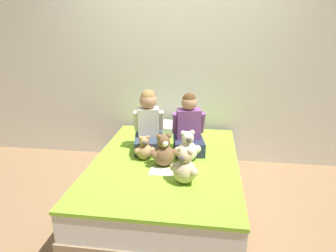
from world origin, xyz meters
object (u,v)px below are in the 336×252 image
(teddy_bear_held_by_right_child, at_px, (187,148))
(teddy_bear_held_by_left_child, at_px, (144,149))
(pillow_at_headboard, at_px, (175,129))
(child_on_right, at_px, (189,129))
(teddy_bear_between_children, at_px, (164,152))
(teddy_bear_at_foot_of_bed, at_px, (185,168))
(child_on_left, at_px, (149,125))
(bed, at_px, (166,181))
(sign_card, at_px, (161,171))

(teddy_bear_held_by_right_child, bearing_deg, teddy_bear_held_by_left_child, 163.91)
(teddy_bear_held_by_left_child, height_order, pillow_at_headboard, teddy_bear_held_by_left_child)
(child_on_right, bearing_deg, pillow_at_headboard, 101.43)
(teddy_bear_held_by_right_child, bearing_deg, teddy_bear_between_children, -167.93)
(child_on_right, distance_m, teddy_bear_at_foot_of_bed, 0.64)
(teddy_bear_held_by_left_child, bearing_deg, child_on_left, 72.04)
(child_on_left, relative_size, teddy_bear_held_by_right_child, 2.01)
(bed, bearing_deg, teddy_bear_between_children, -89.23)
(teddy_bear_between_children, relative_size, pillow_at_headboard, 0.64)
(teddy_bear_held_by_left_child, xyz_separation_m, teddy_bear_at_foot_of_bed, (0.41, -0.38, 0.03))
(bed, relative_size, teddy_bear_between_children, 6.09)
(bed, height_order, teddy_bear_between_children, teddy_bear_between_children)
(child_on_left, bearing_deg, teddy_bear_at_foot_of_bed, -67.88)
(child_on_right, relative_size, teddy_bear_at_foot_of_bed, 1.96)
(bed, height_order, teddy_bear_held_by_right_child, teddy_bear_held_by_right_child)
(teddy_bear_held_by_right_child, bearing_deg, bed, 165.35)
(teddy_bear_held_by_right_child, relative_size, teddy_bear_between_children, 0.99)
(teddy_bear_held_by_left_child, bearing_deg, child_on_right, 13.27)
(teddy_bear_held_by_left_child, height_order, teddy_bear_at_foot_of_bed, teddy_bear_at_foot_of_bed)
(sign_card, bearing_deg, bed, 89.52)
(teddy_bear_at_foot_of_bed, height_order, sign_card, teddy_bear_at_foot_of_bed)
(bed, bearing_deg, teddy_bear_at_foot_of_bed, -61.12)
(teddy_bear_held_by_left_child, xyz_separation_m, teddy_bear_held_by_right_child, (0.40, 0.02, 0.03))
(child_on_left, distance_m, pillow_at_headboard, 0.56)
(child_on_left, relative_size, sign_card, 2.89)
(teddy_bear_held_by_left_child, relative_size, teddy_bear_at_foot_of_bed, 0.78)
(teddy_bear_between_children, distance_m, pillow_at_headboard, 0.84)
(teddy_bear_held_by_right_child, height_order, teddy_bear_at_foot_of_bed, same)
(teddy_bear_held_by_right_child, xyz_separation_m, teddy_bear_between_children, (-0.20, -0.12, 0.00))
(bed, height_order, child_on_right, child_on_right)
(bed, distance_m, child_on_right, 0.55)
(teddy_bear_between_children, bearing_deg, child_on_right, 37.89)
(sign_card, bearing_deg, teddy_bear_held_by_right_child, 50.77)
(teddy_bear_between_children, bearing_deg, sign_card, -114.86)
(pillow_at_headboard, bearing_deg, teddy_bear_at_foot_of_bed, -79.27)
(bed, height_order, sign_card, sign_card)
(sign_card, bearing_deg, child_on_left, 112.74)
(teddy_bear_at_foot_of_bed, bearing_deg, teddy_bear_between_children, 151.38)
(sign_card, bearing_deg, teddy_bear_held_by_left_child, 130.61)
(pillow_at_headboard, bearing_deg, teddy_bear_held_by_right_child, -74.35)
(bed, height_order, teddy_bear_held_by_left_child, teddy_bear_held_by_left_child)
(pillow_at_headboard, relative_size, sign_card, 2.26)
(teddy_bear_held_by_left_child, relative_size, sign_card, 1.13)
(teddy_bear_at_foot_of_bed, xyz_separation_m, pillow_at_headboard, (-0.21, 1.12, -0.07))
(child_on_right, distance_m, teddy_bear_held_by_right_child, 0.26)
(teddy_bear_held_by_right_child, relative_size, pillow_at_headboard, 0.63)
(teddy_bear_held_by_right_child, height_order, sign_card, teddy_bear_held_by_right_child)
(bed, xyz_separation_m, pillow_at_headboard, (0.00, 0.73, 0.27))
(teddy_bear_at_foot_of_bed, bearing_deg, sign_card, 169.36)
(child_on_right, bearing_deg, sign_card, -122.76)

